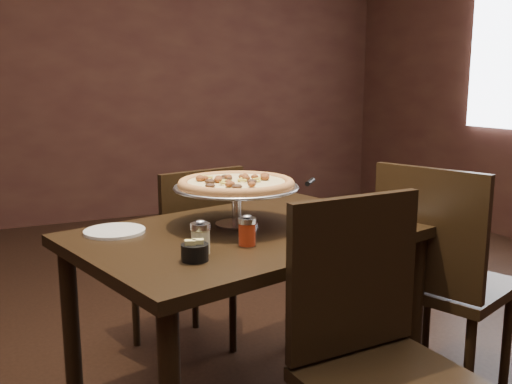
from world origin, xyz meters
name	(u,v)px	position (x,y,z in m)	size (l,w,h in m)	color
room	(267,45)	(0.06, 0.03, 1.40)	(6.04, 7.04, 2.84)	black
dining_table	(249,256)	(-0.05, -0.06, 0.65)	(1.36, 1.07, 0.75)	black
pizza_stand	(236,184)	(-0.06, 0.02, 0.91)	(0.46, 0.46, 0.19)	#B2B2B9
parmesan_shaker	(200,237)	(-0.30, -0.26, 0.80)	(0.06, 0.06, 0.11)	beige
pepper_flake_shaker	(247,231)	(-0.14, -0.24, 0.80)	(0.06, 0.06, 0.10)	maroon
packet_caddy	(195,252)	(-0.34, -0.32, 0.78)	(0.08, 0.08, 0.06)	black
napkin_stack	(380,227)	(0.38, -0.25, 0.76)	(0.14, 0.14, 0.01)	white
plate_left	(115,231)	(-0.49, 0.11, 0.76)	(0.21, 0.21, 0.01)	silver
plate_near	(338,241)	(0.14, -0.34, 0.76)	(0.22, 0.22, 0.01)	silver
serving_spatula	(310,183)	(0.21, -0.04, 0.90)	(0.16, 0.16, 0.02)	#B2B2B9
chair_far	(190,254)	(-0.07, 0.56, 0.49)	(0.50, 0.50, 0.90)	black
chair_near	(380,356)	(0.07, -0.67, 0.52)	(0.47, 0.47, 0.95)	black
chair_side	(441,274)	(0.71, -0.22, 0.53)	(0.58, 0.58, 0.96)	black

